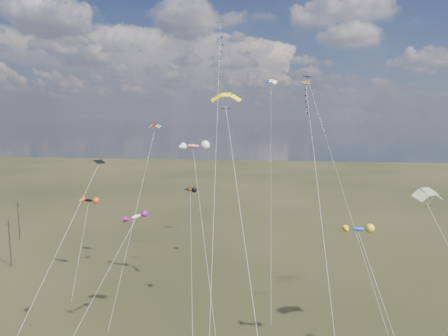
# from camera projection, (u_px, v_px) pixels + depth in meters

# --- Properties ---
(utility_pole_near) EXTENTS (1.40, 0.20, 8.00)m
(utility_pole_near) POSITION_uv_depth(u_px,v_px,m) (10.00, 243.00, 67.18)
(utility_pole_near) COLOR black
(utility_pole_near) RESTS_ON ground
(utility_pole_far) EXTENTS (1.40, 0.20, 8.00)m
(utility_pole_far) POSITION_uv_depth(u_px,v_px,m) (19.00, 220.00, 81.97)
(utility_pole_far) COLOR black
(utility_pole_far) RESTS_ON ground
(diamond_black_high) EXTENTS (9.11, 19.76, 30.87)m
(diamond_black_high) POSITION_uv_depth(u_px,v_px,m) (311.00, 108.00, 54.15)
(diamond_black_high) COLOR black
(diamond_black_high) RESTS_ON ground
(diamond_navy_tall) EXTENTS (2.38, 21.88, 36.20)m
(diamond_navy_tall) POSITION_uv_depth(u_px,v_px,m) (220.00, 63.00, 44.93)
(diamond_navy_tall) COLOR #0F1649
(diamond_navy_tall) RESTS_ON ground
(diamond_black_mid) EXTENTS (7.17, 12.41, 21.20)m
(diamond_black_mid) POSITION_uv_depth(u_px,v_px,m) (67.00, 230.00, 35.03)
(diamond_black_mid) COLOR black
(diamond_black_mid) RESTS_ON ground
(diamond_orange_center) EXTENTS (2.94, 20.32, 28.70)m
(diamond_orange_center) POSITION_uv_depth(u_px,v_px,m) (318.00, 191.00, 34.01)
(diamond_orange_center) COLOR #CE720A
(diamond_orange_center) RESTS_ON ground
(parafoil_yellow) EXTENTS (7.29, 18.15, 27.87)m
(parafoil_yellow) POSITION_uv_depth(u_px,v_px,m) (226.00, 96.00, 36.67)
(parafoil_yellow) COLOR #F0F407
(parafoil_yellow) RESTS_ON ground
(parafoil_blue_white) EXTENTS (2.12, 26.18, 31.98)m
(parafoil_blue_white) POSITION_uv_depth(u_px,v_px,m) (271.00, 82.00, 69.08)
(parafoil_blue_white) COLOR #1239BC
(parafoil_blue_white) RESTS_ON ground
(parafoil_striped) EXTENTS (8.44, 11.22, 18.65)m
(parafoil_striped) POSITION_uv_depth(u_px,v_px,m) (429.00, 192.00, 39.61)
(parafoil_striped) COLOR #E5C505
(parafoil_striped) RESTS_ON ground
(parafoil_tricolor) EXTENTS (2.30, 16.91, 24.44)m
(parafoil_tricolor) POSITION_uv_depth(u_px,v_px,m) (154.00, 127.00, 59.54)
(parafoil_tricolor) COLOR yellow
(parafoil_tricolor) RESTS_ON ground
(novelty_black_orange) EXTENTS (3.32, 9.87, 12.90)m
(novelty_black_orange) POSITION_uv_depth(u_px,v_px,m) (89.00, 200.00, 61.71)
(novelty_black_orange) COLOR black
(novelty_black_orange) RESTS_ON ground
(novelty_orange_black) EXTENTS (3.79, 12.96, 15.52)m
(novelty_orange_black) POSITION_uv_depth(u_px,v_px,m) (190.00, 190.00, 55.81)
(novelty_orange_black) COLOR red
(novelty_orange_black) RESTS_ON ground
(novelty_white_purple) EXTENTS (7.30, 9.76, 15.13)m
(novelty_white_purple) POSITION_uv_depth(u_px,v_px,m) (136.00, 217.00, 42.15)
(novelty_white_purple) COLOR silver
(novelty_white_purple) RESTS_ON ground
(novelty_redwhite_stripe) EXTENTS (8.17, 18.03, 22.01)m
(novelty_redwhite_stripe) POSITION_uv_depth(u_px,v_px,m) (193.00, 146.00, 53.48)
(novelty_redwhite_stripe) COLOR red
(novelty_redwhite_stripe) RESTS_ON ground
(novelty_blue_yellow) EXTENTS (5.96, 6.95, 14.99)m
(novelty_blue_yellow) POSITION_uv_depth(u_px,v_px,m) (358.00, 230.00, 38.35)
(novelty_blue_yellow) COLOR #0F40B6
(novelty_blue_yellow) RESTS_ON ground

